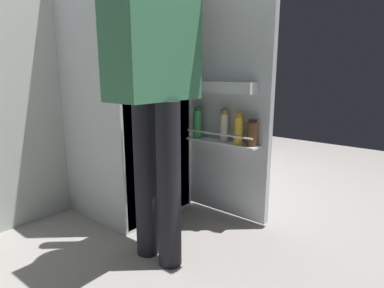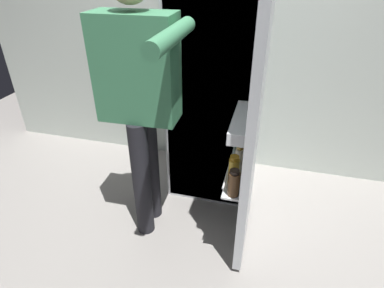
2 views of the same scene
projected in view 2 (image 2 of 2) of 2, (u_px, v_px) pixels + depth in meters
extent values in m
plane|color=gray|center=(197.00, 222.00, 2.35)|extent=(6.36, 6.36, 0.00)
cube|color=beige|center=(228.00, 15.00, 2.47)|extent=(4.40, 0.10, 2.60)
cube|color=silver|center=(217.00, 84.00, 2.38)|extent=(0.62, 0.64, 1.75)
cube|color=white|center=(208.00, 99.00, 2.12)|extent=(0.58, 0.01, 1.71)
cube|color=white|center=(209.00, 95.00, 2.15)|extent=(0.54, 0.09, 0.01)
cube|color=silver|center=(255.00, 124.00, 1.78)|extent=(0.05, 0.61, 1.72)
cube|color=white|center=(236.00, 173.00, 1.97)|extent=(0.10, 0.52, 0.01)
cylinder|color=silver|center=(230.00, 164.00, 1.95)|extent=(0.01, 0.50, 0.01)
cube|color=white|center=(241.00, 122.00, 1.79)|extent=(0.09, 0.44, 0.07)
cylinder|color=#EDE5CC|center=(239.00, 162.00, 1.91)|extent=(0.05, 0.05, 0.18)
cylinder|color=#B78933|center=(240.00, 147.00, 1.86)|extent=(0.04, 0.04, 0.03)
cylinder|color=gold|center=(234.00, 173.00, 1.82)|extent=(0.06, 0.06, 0.17)
cylinder|color=#BC8419|center=(235.00, 158.00, 1.77)|extent=(0.05, 0.05, 0.03)
cylinder|color=brown|center=(234.00, 184.00, 1.75)|extent=(0.07, 0.07, 0.15)
cylinder|color=black|center=(235.00, 172.00, 1.71)|extent=(0.05, 0.05, 0.02)
cylinder|color=green|center=(241.00, 143.00, 2.09)|extent=(0.06, 0.06, 0.19)
cylinder|color=#195B28|center=(242.00, 129.00, 2.03)|extent=(0.04, 0.04, 0.02)
cylinder|color=black|center=(150.00, 167.00, 2.22)|extent=(0.12, 0.12, 0.85)
cylinder|color=black|center=(142.00, 181.00, 2.08)|extent=(0.12, 0.12, 0.85)
cube|color=#3D7F56|center=(137.00, 69.00, 1.78)|extent=(0.47, 0.23, 0.60)
cylinder|color=#3D7F56|center=(151.00, 61.00, 1.99)|extent=(0.08, 0.08, 0.57)
cylinder|color=#3D7F56|center=(172.00, 36.00, 1.41)|extent=(0.09, 0.57, 0.08)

